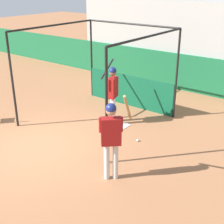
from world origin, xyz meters
TOP-DOWN VIEW (x-y plane):
  - ground_plane at (0.00, 0.00)m, footprint 60.00×60.00m
  - outfield_wall at (0.00, 6.98)m, footprint 24.00×0.12m
  - bleacher_section at (0.00, 9.04)m, footprint 8.70×4.00m
  - batting_cage at (0.24, 3.43)m, footprint 3.69×3.71m
  - home_plate at (1.05, 2.52)m, footprint 0.44×0.44m
  - player_batter at (0.69, 2.52)m, footprint 0.58×0.80m
  - player_waiting at (2.55, 0.05)m, footprint 0.62×0.73m
  - baseball at (2.05, 1.94)m, footprint 0.07×0.07m

SIDE VIEW (x-z plane):
  - ground_plane at x=0.00m, z-range 0.00..0.00m
  - home_plate at x=1.05m, z-range 0.00..0.02m
  - baseball at x=2.05m, z-range 0.00..0.07m
  - outfield_wall at x=0.00m, z-range 0.00..1.51m
  - player_batter at x=0.69m, z-range 0.15..2.12m
  - player_waiting at x=2.55m, z-range 0.09..2.22m
  - batting_cage at x=0.24m, z-range -0.22..2.75m
  - bleacher_section at x=0.00m, z-range 0.00..3.58m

